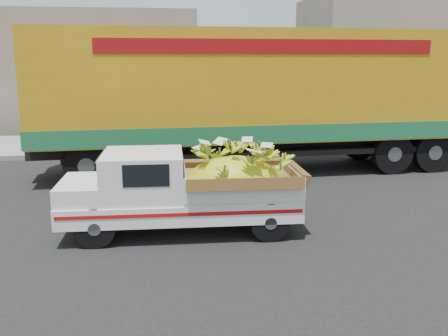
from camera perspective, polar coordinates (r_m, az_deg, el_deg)
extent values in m
plane|color=black|center=(9.19, -3.07, -7.14)|extent=(100.00, 100.00, 0.00)
cube|color=gray|center=(16.09, -5.06, 1.68)|extent=(60.00, 0.25, 0.15)
cube|color=gray|center=(18.15, -5.36, 2.90)|extent=(60.00, 4.00, 0.14)
cube|color=gray|center=(28.79, 23.58, 11.34)|extent=(14.00, 6.00, 6.00)
cylinder|color=black|center=(8.57, -14.52, -6.63)|extent=(0.68, 0.21, 0.68)
cylinder|color=black|center=(9.80, -13.44, -4.15)|extent=(0.68, 0.21, 0.68)
cylinder|color=black|center=(8.63, 5.26, -6.14)|extent=(0.68, 0.21, 0.68)
cylinder|color=black|center=(9.84, 3.80, -3.74)|extent=(0.68, 0.21, 0.68)
cube|color=silver|center=(9.04, -5.00, -4.22)|extent=(4.22, 1.62, 0.35)
cube|color=#A50F0C|center=(8.30, -4.91, -5.35)|extent=(4.10, 0.12, 0.06)
cube|color=silver|center=(9.27, -17.84, -4.97)|extent=(0.13, 1.48, 0.12)
cube|color=silver|center=(9.09, -15.91, -2.38)|extent=(0.79, 1.44, 0.32)
cube|color=silver|center=(8.91, -9.22, -0.77)|extent=(1.42, 1.49, 0.80)
cube|color=black|center=(8.16, -8.91, -0.89)|extent=(0.76, 0.03, 0.37)
cube|color=silver|center=(9.01, 1.76, -1.59)|extent=(2.09, 1.57, 0.45)
ellipsoid|color=yellow|center=(9.02, 1.19, -2.18)|extent=(1.88, 1.26, 1.14)
cylinder|color=black|center=(14.85, 22.69, 1.70)|extent=(1.12, 0.38, 1.10)
cylinder|color=black|center=(16.53, 18.93, 3.01)|extent=(1.12, 0.38, 1.10)
cylinder|color=black|center=(14.23, 18.64, 1.58)|extent=(1.12, 0.38, 1.10)
cylinder|color=black|center=(15.97, 15.17, 2.94)|extent=(1.12, 0.38, 1.10)
cylinder|color=black|center=(12.47, -15.41, 0.32)|extent=(1.12, 0.38, 1.10)
cylinder|color=black|center=(14.43, -14.81, 1.97)|extent=(1.12, 0.38, 1.10)
cube|color=black|center=(13.80, 3.83, 2.87)|extent=(12.04, 1.68, 0.36)
cube|color=#C08C12|center=(13.62, 3.93, 9.51)|extent=(11.88, 3.16, 2.84)
cube|color=#1C6338|center=(13.73, 3.86, 4.63)|extent=(11.94, 3.19, 0.45)
cube|color=maroon|center=(12.39, 5.51, 13.68)|extent=(8.39, 0.50, 0.35)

